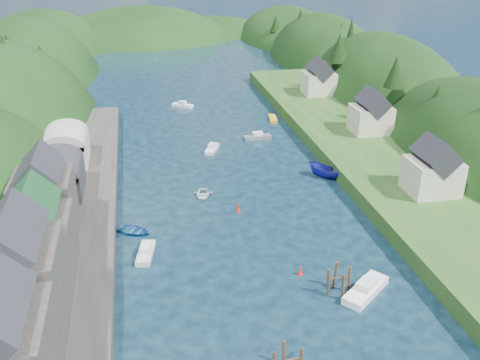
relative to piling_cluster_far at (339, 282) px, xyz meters
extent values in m
plane|color=black|center=(-6.62, 45.24, -1.41)|extent=(600.00, 600.00, 0.00)
ellipsoid|color=black|center=(-51.62, 113.24, -9.84)|extent=(44.00, 75.56, 48.19)
ellipsoid|color=black|center=(-51.62, 155.24, -8.23)|extent=(44.00, 75.56, 39.00)
ellipsoid|color=black|center=(38.38, 70.24, -9.81)|extent=(36.00, 75.56, 48.00)
ellipsoid|color=black|center=(38.38, 113.24, -9.19)|extent=(36.00, 75.56, 44.49)
ellipsoid|color=black|center=(38.38, 155.24, -7.71)|extent=(36.00, 75.56, 36.00)
ellipsoid|color=black|center=(-16.62, 165.24, -11.41)|extent=(80.00, 60.00, 44.00)
ellipsoid|color=black|center=(11.38, 175.24, -13.41)|extent=(70.00, 56.00, 36.00)
cone|color=black|center=(-46.54, 72.37, 12.37)|extent=(4.34, 4.34, 8.36)
cone|color=black|center=(-46.20, 80.99, 7.22)|extent=(5.28, 5.28, 5.58)
cone|color=black|center=(-49.91, 92.23, 10.53)|extent=(4.77, 4.77, 5.80)
cone|color=black|center=(-43.13, 95.07, 7.43)|extent=(4.07, 4.07, 5.68)
cone|color=black|center=(-46.59, 115.24, 9.02)|extent=(4.56, 4.56, 9.45)
cone|color=black|center=(-48.00, 117.71, 6.47)|extent=(4.75, 4.75, 5.08)
cone|color=black|center=(-47.64, 134.46, 7.09)|extent=(4.27, 4.27, 6.28)
cone|color=black|center=(31.01, 35.94, 8.38)|extent=(5.29, 5.29, 6.33)
cone|color=black|center=(28.69, 47.91, 11.09)|extent=(4.07, 4.07, 6.03)
cone|color=black|center=(34.16, 52.70, 6.88)|extent=(3.40, 3.40, 6.04)
cone|color=black|center=(36.07, 72.32, 9.93)|extent=(4.94, 4.94, 8.62)
cone|color=black|center=(27.00, 73.14, 11.01)|extent=(5.25, 5.25, 6.75)
cone|color=black|center=(34.30, 84.77, 11.59)|extent=(3.36, 3.36, 9.06)
cone|color=black|center=(37.49, 99.53, 9.05)|extent=(4.57, 4.57, 6.59)
cone|color=black|center=(36.34, 111.55, 7.47)|extent=(3.59, 3.59, 5.87)
cone|color=black|center=(32.92, 123.33, 10.33)|extent=(4.14, 4.14, 6.29)
cone|color=black|center=(28.47, 137.26, 6.98)|extent=(3.83, 3.83, 5.47)
cube|color=#2D2B28|center=(-30.62, 15.24, -0.41)|extent=(12.00, 110.00, 2.00)
cube|color=#234719|center=(-37.62, 15.24, -0.16)|extent=(12.00, 110.00, 2.50)
cube|color=#2D2B28|center=(-32.62, -1.76, 5.09)|extent=(8.00, 9.00, 9.00)
cube|color=black|center=(-32.62, -1.76, 10.55)|extent=(5.88, 9.36, 5.88)
cube|color=#2D2B28|center=(-32.62, 7.24, 4.09)|extent=(8.00, 9.00, 7.00)
cube|color=#1E592D|center=(-32.62, 7.24, 8.55)|extent=(5.88, 9.36, 5.88)
cube|color=#2D2B28|center=(-32.62, 16.24, 4.59)|extent=(7.00, 8.00, 8.00)
cube|color=black|center=(-32.62, 16.24, 9.43)|extent=(5.15, 8.32, 5.15)
cube|color=#2D2D30|center=(-32.62, 28.24, 2.59)|extent=(7.00, 9.00, 4.00)
cylinder|color=#2D2D30|center=(-32.62, 28.24, 4.59)|extent=(7.00, 9.00, 7.00)
cube|color=#B2B2A8|center=(-32.62, 40.24, 2.59)|extent=(7.00, 9.00, 4.00)
cylinder|color=#B2B2A8|center=(-32.62, 40.24, 4.59)|extent=(7.00, 9.00, 7.00)
cube|color=#234719|center=(18.38, 35.24, -0.21)|extent=(16.00, 120.00, 2.40)
cube|color=beige|center=(20.38, 17.24, 3.49)|extent=(7.00, 6.00, 5.00)
cube|color=black|center=(20.38, 17.24, 6.83)|extent=(5.15, 6.24, 5.15)
cube|color=beige|center=(22.38, 43.24, 3.49)|extent=(7.00, 6.00, 5.00)
cube|color=black|center=(22.38, 43.24, 6.83)|extent=(5.15, 6.24, 5.15)
cube|color=beige|center=(21.38, 70.24, 3.49)|extent=(7.00, 6.00, 5.00)
cube|color=black|center=(21.38, 70.24, 6.83)|extent=(5.15, 6.24, 5.15)
cylinder|color=#382314|center=(-8.93, -9.28, -0.37)|extent=(0.32, 0.32, 3.27)
cylinder|color=#382314|center=(-8.93, -10.55, 0.19)|extent=(3.04, 0.16, 0.16)
cylinder|color=#382314|center=(1.23, 0.00, -0.03)|extent=(0.32, 0.32, 3.96)
cylinder|color=#382314|center=(0.00, 1.23, -0.03)|extent=(0.32, 0.32, 3.96)
cylinder|color=#382314|center=(-1.23, 0.00, -0.03)|extent=(0.32, 0.32, 3.96)
cylinder|color=#382314|center=(0.00, -1.23, -0.03)|extent=(0.32, 0.32, 3.96)
cylinder|color=#382314|center=(0.00, 0.00, 0.61)|extent=(2.94, 0.16, 0.16)
cone|color=red|center=(-3.14, 4.18, -0.96)|extent=(0.70, 0.70, 0.90)
sphere|color=red|center=(-3.14, 4.18, -0.46)|extent=(0.30, 0.30, 0.30)
cone|color=red|center=(-7.29, 21.13, -0.96)|extent=(0.70, 0.70, 0.90)
sphere|color=red|center=(-7.29, 21.13, -0.46)|extent=(0.30, 0.30, 0.30)
cube|color=silver|center=(-20.88, 11.94, -1.07)|extent=(2.75, 5.54, 0.74)
cube|color=silver|center=(-20.88, 11.94, -0.32)|extent=(1.56, 2.06, 0.70)
cube|color=white|center=(2.95, -0.74, -0.97)|extent=(6.79, 6.14, 0.97)
cube|color=silver|center=(2.95, -0.74, -0.09)|extent=(2.88, 2.77, 0.70)
cube|color=white|center=(-7.51, 45.45, -1.10)|extent=(3.44, 5.09, 0.68)
cube|color=silver|center=(-7.51, 45.45, -0.38)|extent=(1.72, 2.01, 0.70)
cube|color=gold|center=(8.00, 60.59, -1.12)|extent=(2.10, 4.74, 0.64)
cube|color=white|center=(-10.20, 73.90, -1.10)|extent=(4.97, 4.23, 0.69)
cube|color=silver|center=(-10.20, 73.90, -0.36)|extent=(2.07, 1.94, 0.70)
cube|color=#586065|center=(2.16, 49.80, -1.07)|extent=(5.41, 1.96, 0.75)
cube|color=silver|center=(2.16, 49.80, -0.31)|extent=(1.92, 1.30, 0.70)
imported|color=#194B8C|center=(-22.24, 17.81, -1.06)|extent=(5.92, 5.48, 1.00)
imported|color=silver|center=(-11.70, 26.89, -1.12)|extent=(3.70, 4.70, 0.88)
imported|color=navy|center=(9.05, 29.81, -0.37)|extent=(6.00, 5.98, 2.38)
camera|label=1|loc=(-20.33, -45.99, 35.33)|focal=40.00mm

